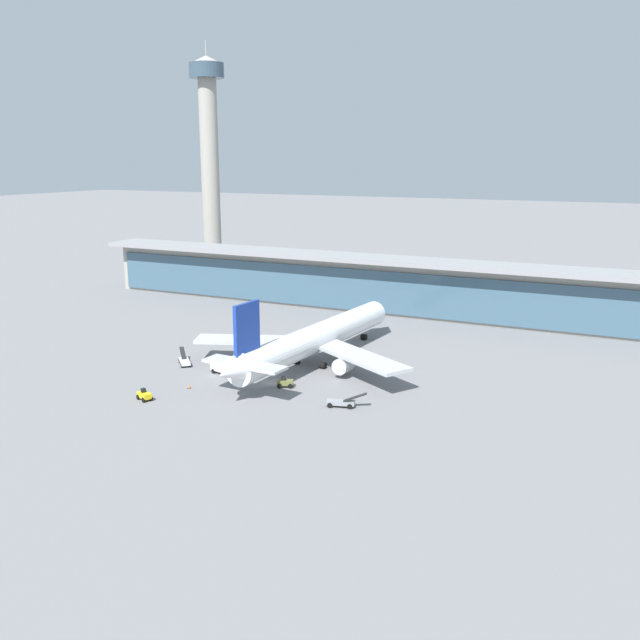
{
  "coord_description": "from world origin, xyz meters",
  "views": [
    {
      "loc": [
        62.02,
        -106.49,
        40.86
      ],
      "look_at": [
        0.0,
        20.37,
        7.73
      ],
      "focal_mm": 38.87,
      "sensor_mm": 36.0,
      "label": 1
    }
  ],
  "objects_px": {
    "service_truck_mid_apron_grey": "(342,402)",
    "service_truck_on_taxiway_white": "(184,361)",
    "airliner_on_stand": "(314,339)",
    "service_truck_by_tail_olive": "(285,383)",
    "service_truck_under_wing_grey": "(225,366)",
    "control_tower": "(209,150)",
    "safety_cone_alpha": "(189,387)",
    "service_truck_near_nose_yellow": "(144,395)"
  },
  "relations": [
    {
      "from": "service_truck_mid_apron_grey",
      "to": "service_truck_on_taxiway_white",
      "type": "relative_size",
      "value": 1.19
    },
    {
      "from": "service_truck_mid_apron_grey",
      "to": "control_tower",
      "type": "relative_size",
      "value": 0.09
    },
    {
      "from": "airliner_on_stand",
      "to": "safety_cone_alpha",
      "type": "distance_m",
      "value": 27.52
    },
    {
      "from": "service_truck_on_taxiway_white",
      "to": "safety_cone_alpha",
      "type": "height_order",
      "value": "service_truck_on_taxiway_white"
    },
    {
      "from": "airliner_on_stand",
      "to": "service_truck_under_wing_grey",
      "type": "height_order",
      "value": "airliner_on_stand"
    },
    {
      "from": "service_truck_under_wing_grey",
      "to": "service_truck_on_taxiway_white",
      "type": "bearing_deg",
      "value": 170.48
    },
    {
      "from": "service_truck_mid_apron_grey",
      "to": "safety_cone_alpha",
      "type": "xyz_separation_m",
      "value": [
        -28.92,
        -3.4,
        -0.49
      ]
    },
    {
      "from": "airliner_on_stand",
      "to": "service_truck_mid_apron_grey",
      "type": "distance_m",
      "value": 25.53
    },
    {
      "from": "service_truck_near_nose_yellow",
      "to": "service_truck_mid_apron_grey",
      "type": "relative_size",
      "value": 0.48
    },
    {
      "from": "control_tower",
      "to": "safety_cone_alpha",
      "type": "bearing_deg",
      "value": -57.34
    },
    {
      "from": "service_truck_mid_apron_grey",
      "to": "safety_cone_alpha",
      "type": "relative_size",
      "value": 9.88
    },
    {
      "from": "service_truck_near_nose_yellow",
      "to": "control_tower",
      "type": "bearing_deg",
      "value": 119.64
    },
    {
      "from": "control_tower",
      "to": "safety_cone_alpha",
      "type": "xyz_separation_m",
      "value": [
        71.23,
        -111.11,
        -43.15
      ]
    },
    {
      "from": "airliner_on_stand",
      "to": "service_truck_by_tail_olive",
      "type": "height_order",
      "value": "airliner_on_stand"
    },
    {
      "from": "service_truck_mid_apron_grey",
      "to": "service_truck_on_taxiway_white",
      "type": "xyz_separation_m",
      "value": [
        -38.72,
        8.27,
        0.0
      ]
    },
    {
      "from": "service_truck_near_nose_yellow",
      "to": "control_tower",
      "type": "height_order",
      "value": "control_tower"
    },
    {
      "from": "airliner_on_stand",
      "to": "service_truck_on_taxiway_white",
      "type": "bearing_deg",
      "value": -153.48
    },
    {
      "from": "airliner_on_stand",
      "to": "service_truck_by_tail_olive",
      "type": "relative_size",
      "value": 19.16
    },
    {
      "from": "service_truck_mid_apron_grey",
      "to": "service_truck_by_tail_olive",
      "type": "xyz_separation_m",
      "value": [
        -13.53,
        4.81,
        0.07
      ]
    },
    {
      "from": "airliner_on_stand",
      "to": "safety_cone_alpha",
      "type": "height_order",
      "value": "airliner_on_stand"
    },
    {
      "from": "service_truck_near_nose_yellow",
      "to": "service_truck_under_wing_grey",
      "type": "relative_size",
      "value": 0.43
    },
    {
      "from": "service_truck_by_tail_olive",
      "to": "control_tower",
      "type": "bearing_deg",
      "value": 130.09
    },
    {
      "from": "service_truck_under_wing_grey",
      "to": "service_truck_mid_apron_grey",
      "type": "bearing_deg",
      "value": -13.05
    },
    {
      "from": "service_truck_mid_apron_grey",
      "to": "service_truck_on_taxiway_white",
      "type": "distance_m",
      "value": 39.59
    },
    {
      "from": "service_truck_near_nose_yellow",
      "to": "control_tower",
      "type": "xyz_separation_m",
      "value": [
        -68.07,
        119.64,
        42.59
      ]
    },
    {
      "from": "service_truck_on_taxiway_white",
      "to": "control_tower",
      "type": "relative_size",
      "value": 0.07
    },
    {
      "from": "airliner_on_stand",
      "to": "control_tower",
      "type": "bearing_deg",
      "value": 134.05
    },
    {
      "from": "airliner_on_stand",
      "to": "service_truck_on_taxiway_white",
      "type": "relative_size",
      "value": 10.84
    },
    {
      "from": "control_tower",
      "to": "airliner_on_stand",
      "type": "bearing_deg",
      "value": -45.95
    },
    {
      "from": "service_truck_near_nose_yellow",
      "to": "service_truck_by_tail_olive",
      "type": "xyz_separation_m",
      "value": [
        18.56,
        16.74,
        0.0
      ]
    },
    {
      "from": "service_truck_on_taxiway_white",
      "to": "safety_cone_alpha",
      "type": "bearing_deg",
      "value": -49.98
    },
    {
      "from": "service_truck_under_wing_grey",
      "to": "service_truck_near_nose_yellow",
      "type": "bearing_deg",
      "value": -103.68
    },
    {
      "from": "control_tower",
      "to": "service_truck_under_wing_grey",
      "type": "bearing_deg",
      "value": -54.4
    },
    {
      "from": "service_truck_under_wing_grey",
      "to": "airliner_on_stand",
      "type": "bearing_deg",
      "value": 47.67
    },
    {
      "from": "service_truck_near_nose_yellow",
      "to": "service_truck_on_taxiway_white",
      "type": "height_order",
      "value": "service_truck_on_taxiway_white"
    },
    {
      "from": "airliner_on_stand",
      "to": "service_truck_near_nose_yellow",
      "type": "bearing_deg",
      "value": -117.8
    },
    {
      "from": "service_truck_by_tail_olive",
      "to": "safety_cone_alpha",
      "type": "relative_size",
      "value": 4.71
    },
    {
      "from": "service_truck_near_nose_yellow",
      "to": "service_truck_under_wing_grey",
      "type": "bearing_deg",
      "value": 76.32
    },
    {
      "from": "control_tower",
      "to": "service_truck_near_nose_yellow",
      "type": "bearing_deg",
      "value": -60.36
    },
    {
      "from": "airliner_on_stand",
      "to": "service_truck_under_wing_grey",
      "type": "bearing_deg",
      "value": -132.33
    },
    {
      "from": "service_truck_under_wing_grey",
      "to": "service_truck_mid_apron_grey",
      "type": "distance_m",
      "value": 28.37
    },
    {
      "from": "safety_cone_alpha",
      "to": "service_truck_mid_apron_grey",
      "type": "bearing_deg",
      "value": 6.7
    }
  ]
}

